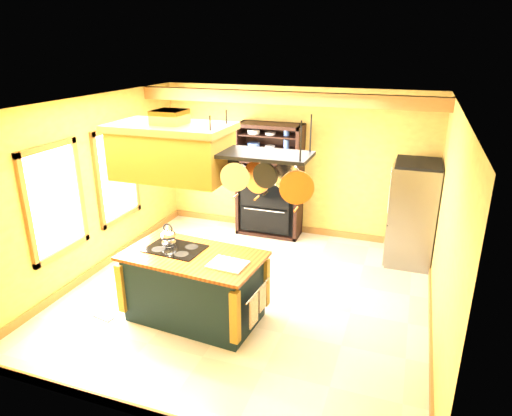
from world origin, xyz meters
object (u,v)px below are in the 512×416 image
Objects in this scene: refrigerator at (412,215)px; kitchen_island at (194,286)px; pot_rack at (262,166)px; range_hood at (172,150)px; hutch at (270,191)px.

kitchen_island is at bearing -133.67° from refrigerator.
pot_rack is (0.92, -0.00, 1.68)m from kitchen_island.
range_hood is 1.12m from pot_rack.
hutch is at bearing 93.76° from kitchen_island.
kitchen_island is 0.88× the size of hutch.
range_hood reaches higher than kitchen_island.
hutch is (0.24, 3.06, -1.42)m from range_hood.
range_hood is 3.38m from hutch.
pot_rack is (1.12, 0.00, -0.10)m from range_hood.
pot_rack is 3.42m from refrigerator.
hutch is (-2.51, 0.37, 0.02)m from refrigerator.
refrigerator is at bearing 44.20° from range_hood.
pot_rack reaches higher than kitchen_island.
range_hood reaches higher than hutch.
refrigerator is at bearing 58.51° from pot_rack.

